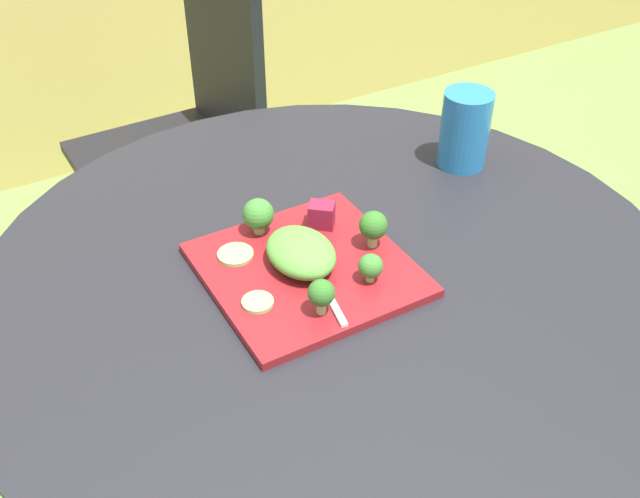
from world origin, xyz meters
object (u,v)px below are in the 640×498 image
Objects in this scene: salad_plate at (307,270)px; fork at (322,283)px; patio_chair at (191,123)px; drinking_glass at (464,133)px.

fork is at bearing -91.75° from salad_plate.
patio_chair is 3.09× the size of salad_plate.
drinking_glass is (0.40, 0.14, 0.06)m from salad_plate.
salad_plate is at bearing 88.25° from fork.
patio_chair is at bearing 105.52° from drinking_glass.
patio_chair is 6.44× the size of drinking_glass.
patio_chair is 1.05m from fork.
fork reaches higher than salad_plate.
fork is at bearing -155.32° from drinking_glass.
fork is at bearing -99.86° from patio_chair.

